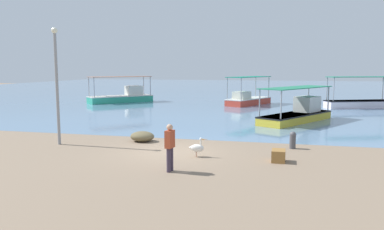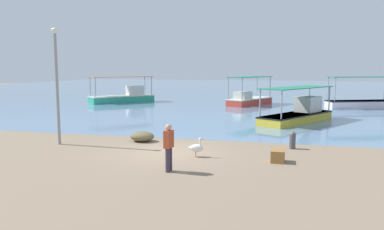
{
  "view_description": "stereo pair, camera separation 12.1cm",
  "coord_description": "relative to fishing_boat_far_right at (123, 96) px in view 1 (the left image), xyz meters",
  "views": [
    {
      "loc": [
        4.7,
        -15.23,
        3.64
      ],
      "look_at": [
        0.23,
        3.38,
        1.21
      ],
      "focal_mm": 35.0,
      "sensor_mm": 36.0,
      "label": 1
    },
    {
      "loc": [
        4.81,
        -15.2,
        3.64
      ],
      "look_at": [
        0.23,
        3.38,
        1.21
      ],
      "focal_mm": 35.0,
      "sensor_mm": 36.0,
      "label": 2
    }
  ],
  "objects": [
    {
      "name": "fishing_boat_far_left",
      "position": [
        17.46,
        -10.42,
        -0.04
      ],
      "size": [
        5.11,
        6.79,
        2.33
      ],
      "color": "gold",
      "rests_on": "harbor_water"
    },
    {
      "name": "mooring_bollard",
      "position": [
        16.87,
        -19.42,
        -0.23
      ],
      "size": [
        0.29,
        0.29,
        0.78
      ],
      "color": "#47474C",
      "rests_on": "ground"
    },
    {
      "name": "lamp_post",
      "position": [
        6.08,
        -21.05,
        2.44
      ],
      "size": [
        0.28,
        0.28,
        5.47
      ],
      "color": "gray",
      "rests_on": "ground"
    },
    {
      "name": "fishing_boat_far_right",
      "position": [
        0.0,
        0.0,
        0.0
      ],
      "size": [
        6.06,
        6.19,
        2.71
      ],
      "color": "teal",
      "rests_on": "harbor_water"
    },
    {
      "name": "harbor_water",
      "position": [
        11.62,
        26.62,
        -0.64
      ],
      "size": [
        110.0,
        90.0,
        0.0
      ],
      "primitive_type": "cube",
      "color": "#6184A6",
      "rests_on": "ground"
    },
    {
      "name": "pelican",
      "position": [
        13.01,
        -21.96,
        -0.27
      ],
      "size": [
        0.81,
        0.35,
        0.8
      ],
      "color": "#E0997A",
      "rests_on": "ground"
    },
    {
      "name": "cargo_crate",
      "position": [
        16.27,
        -22.01,
        -0.41
      ],
      "size": [
        0.53,
        0.7,
        0.47
      ],
      "primitive_type": "cube",
      "rotation": [
        0.0,
        0.0,
        1.55
      ],
      "color": "olive",
      "rests_on": "ground"
    },
    {
      "name": "fishing_boat_near_left",
      "position": [
        13.09,
        0.27,
        -0.05
      ],
      "size": [
        4.21,
        5.92,
        2.75
      ],
      "color": "#C83E2F",
      "rests_on": "harbor_water"
    },
    {
      "name": "net_pile",
      "position": [
        9.67,
        -19.46,
        -0.39
      ],
      "size": [
        1.19,
        1.01,
        0.5
      ],
      "primitive_type": "ellipsoid",
      "color": "brown",
      "rests_on": "ground"
    },
    {
      "name": "fishing_boat_outer",
      "position": [
        23.09,
        -0.35,
        -0.1
      ],
      "size": [
        6.16,
        3.59,
        2.83
      ],
      "color": "white",
      "rests_on": "harbor_water"
    },
    {
      "name": "fisherman_standing",
      "position": [
        12.57,
        -24.32,
        0.26
      ],
      "size": [
        0.28,
        0.43,
        1.69
      ],
      "color": "#3C3142",
      "rests_on": "ground"
    },
    {
      "name": "ground",
      "position": [
        11.62,
        -21.38,
        -0.64
      ],
      "size": [
        120.0,
        120.0,
        0.0
      ],
      "primitive_type": "plane",
      "color": "#836D57"
    }
  ]
}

